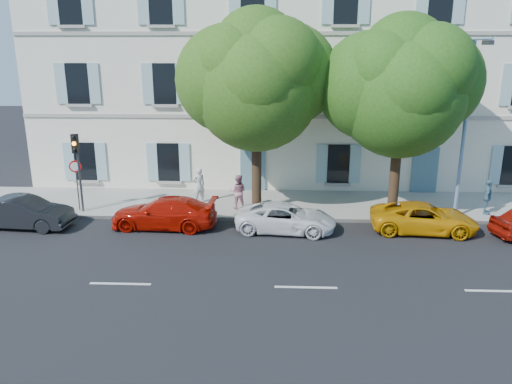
{
  "coord_description": "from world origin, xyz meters",
  "views": [
    {
      "loc": [
        -0.99,
        -18.46,
        7.4
      ],
      "look_at": [
        -1.84,
        2.0,
        1.4
      ],
      "focal_mm": 35.0,
      "sensor_mm": 36.0,
      "label": 1
    }
  ],
  "objects_px": {
    "tree_right": "(401,94)",
    "pedestrian_c": "(487,197)",
    "car_dark_sedan": "(24,213)",
    "pedestrian_b": "(238,192)",
    "tree_left": "(257,87)",
    "street_lamp": "(467,120)",
    "traffic_light": "(77,156)",
    "road_sign": "(76,175)",
    "pedestrian_a": "(199,185)",
    "car_red_coupe": "(164,213)",
    "car_yellow_supercar": "(424,218)",
    "car_white_coupe": "(286,218)"
  },
  "relations": [
    {
      "from": "tree_left",
      "to": "traffic_light",
      "type": "bearing_deg",
      "value": -175.36
    },
    {
      "from": "car_red_coupe",
      "to": "car_yellow_supercar",
      "type": "distance_m",
      "value": 10.83
    },
    {
      "from": "tree_right",
      "to": "pedestrian_c",
      "type": "distance_m",
      "value": 6.22
    },
    {
      "from": "pedestrian_b",
      "to": "pedestrian_c",
      "type": "relative_size",
      "value": 1.02
    },
    {
      "from": "traffic_light",
      "to": "road_sign",
      "type": "relative_size",
      "value": 1.53
    },
    {
      "from": "car_yellow_supercar",
      "to": "pedestrian_b",
      "type": "xyz_separation_m",
      "value": [
        -7.85,
        2.28,
        0.36
      ]
    },
    {
      "from": "road_sign",
      "to": "pedestrian_b",
      "type": "distance_m",
      "value": 7.34
    },
    {
      "from": "tree_left",
      "to": "tree_right",
      "type": "xyz_separation_m",
      "value": [
        6.07,
        -0.47,
        -0.23
      ]
    },
    {
      "from": "tree_right",
      "to": "pedestrian_c",
      "type": "relative_size",
      "value": 5.23
    },
    {
      "from": "car_dark_sedan",
      "to": "tree_right",
      "type": "bearing_deg",
      "value": -78.82
    },
    {
      "from": "car_dark_sedan",
      "to": "pedestrian_c",
      "type": "xyz_separation_m",
      "value": [
        20.05,
        2.21,
        0.28
      ]
    },
    {
      "from": "pedestrian_a",
      "to": "pedestrian_b",
      "type": "xyz_separation_m",
      "value": [
        1.95,
        -0.85,
        -0.05
      ]
    },
    {
      "from": "pedestrian_a",
      "to": "pedestrian_c",
      "type": "bearing_deg",
      "value": 143.49
    },
    {
      "from": "traffic_light",
      "to": "pedestrian_a",
      "type": "relative_size",
      "value": 2.1
    },
    {
      "from": "tree_right",
      "to": "pedestrian_a",
      "type": "height_order",
      "value": "tree_right"
    },
    {
      "from": "car_dark_sedan",
      "to": "car_red_coupe",
      "type": "relative_size",
      "value": 0.91
    },
    {
      "from": "pedestrian_b",
      "to": "road_sign",
      "type": "bearing_deg",
      "value": 7.98
    },
    {
      "from": "tree_left",
      "to": "traffic_light",
      "type": "height_order",
      "value": "tree_left"
    },
    {
      "from": "road_sign",
      "to": "street_lamp",
      "type": "distance_m",
      "value": 17.11
    },
    {
      "from": "car_red_coupe",
      "to": "traffic_light",
      "type": "height_order",
      "value": "traffic_light"
    },
    {
      "from": "pedestrian_a",
      "to": "pedestrian_c",
      "type": "height_order",
      "value": "pedestrian_a"
    },
    {
      "from": "street_lamp",
      "to": "pedestrian_a",
      "type": "xyz_separation_m",
      "value": [
        -11.59,
        1.77,
        -3.43
      ]
    },
    {
      "from": "tree_left",
      "to": "street_lamp",
      "type": "xyz_separation_m",
      "value": [
        8.78,
        -0.77,
        -1.26
      ]
    },
    {
      "from": "pedestrian_c",
      "to": "car_dark_sedan",
      "type": "bearing_deg",
      "value": 117.89
    },
    {
      "from": "pedestrian_b",
      "to": "pedestrian_c",
      "type": "distance_m",
      "value": 11.18
    },
    {
      "from": "road_sign",
      "to": "pedestrian_b",
      "type": "height_order",
      "value": "road_sign"
    },
    {
      "from": "traffic_light",
      "to": "pedestrian_a",
      "type": "xyz_separation_m",
      "value": [
        5.11,
        1.65,
        -1.74
      ]
    },
    {
      "from": "car_red_coupe",
      "to": "pedestrian_b",
      "type": "distance_m",
      "value": 3.72
    },
    {
      "from": "road_sign",
      "to": "pedestrian_a",
      "type": "distance_m",
      "value": 5.57
    },
    {
      "from": "road_sign",
      "to": "pedestrian_c",
      "type": "distance_m",
      "value": 18.47
    },
    {
      "from": "pedestrian_c",
      "to": "traffic_light",
      "type": "bearing_deg",
      "value": 113.17
    },
    {
      "from": "car_dark_sedan",
      "to": "car_white_coupe",
      "type": "height_order",
      "value": "car_dark_sedan"
    },
    {
      "from": "tree_left",
      "to": "street_lamp",
      "type": "relative_size",
      "value": 1.14
    },
    {
      "from": "car_dark_sedan",
      "to": "street_lamp",
      "type": "height_order",
      "value": "street_lamp"
    },
    {
      "from": "tree_left",
      "to": "car_yellow_supercar",
      "type": "bearing_deg",
      "value": -16.92
    },
    {
      "from": "car_yellow_supercar",
      "to": "road_sign",
      "type": "xyz_separation_m",
      "value": [
        -15.12,
        1.7,
        1.24
      ]
    },
    {
      "from": "pedestrian_a",
      "to": "pedestrian_b",
      "type": "relative_size",
      "value": 1.06
    },
    {
      "from": "tree_right",
      "to": "pedestrian_b",
      "type": "relative_size",
      "value": 5.14
    },
    {
      "from": "car_white_coupe",
      "to": "tree_right",
      "type": "height_order",
      "value": "tree_right"
    },
    {
      "from": "road_sign",
      "to": "street_lamp",
      "type": "xyz_separation_m",
      "value": [
        16.91,
        -0.34,
        2.6
      ]
    },
    {
      "from": "car_red_coupe",
      "to": "car_yellow_supercar",
      "type": "bearing_deg",
      "value": 92.92
    },
    {
      "from": "car_dark_sedan",
      "to": "car_white_coupe",
      "type": "relative_size",
      "value": 0.98
    },
    {
      "from": "car_yellow_supercar",
      "to": "tree_right",
      "type": "xyz_separation_m",
      "value": [
        -0.93,
        1.65,
        4.88
      ]
    },
    {
      "from": "car_red_coupe",
      "to": "street_lamp",
      "type": "relative_size",
      "value": 0.59
    },
    {
      "from": "pedestrian_a",
      "to": "tree_left",
      "type": "bearing_deg",
      "value": 128.83
    },
    {
      "from": "car_dark_sedan",
      "to": "car_red_coupe",
      "type": "bearing_deg",
      "value": -82.79
    },
    {
      "from": "car_red_coupe",
      "to": "tree_right",
      "type": "xyz_separation_m",
      "value": [
        9.9,
        1.59,
        4.83
      ]
    },
    {
      "from": "car_yellow_supercar",
      "to": "pedestrian_a",
      "type": "relative_size",
      "value": 2.53
    },
    {
      "from": "car_yellow_supercar",
      "to": "street_lamp",
      "type": "xyz_separation_m",
      "value": [
        1.79,
        1.36,
        3.84
      ]
    },
    {
      "from": "tree_left",
      "to": "car_white_coupe",
      "type": "bearing_deg",
      "value": -60.56
    }
  ]
}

